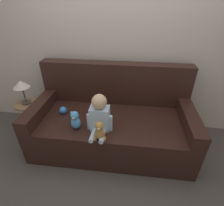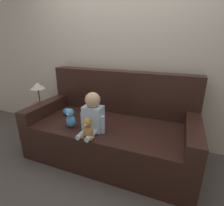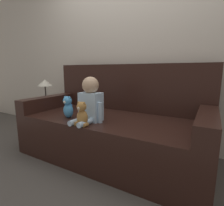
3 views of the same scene
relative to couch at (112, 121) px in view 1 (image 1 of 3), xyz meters
The scene contains 8 objects.
ground_plane 0.35m from the couch, 90.00° to the right, with size 12.00×12.00×0.00m, color #4C4742.
wall_back 1.08m from the couch, 90.00° to the left, with size 8.00×0.05×2.60m.
couch is the anchor object (origin of this frame).
person_baby 0.48m from the couch, 107.75° to the right, with size 0.29×0.34×0.45m.
teddy_bear_brown 0.55m from the couch, 98.61° to the right, with size 0.13×0.10×0.23m.
plush_toy_side 0.58m from the couch, 137.40° to the right, with size 0.11×0.11×0.24m.
toy_ball 0.67m from the couch, behind, with size 0.10×0.10×0.10m.
side_table 1.28m from the couch, behind, with size 0.34×0.34×0.84m.
Camera 1 is at (0.23, -1.82, 1.80)m, focal length 28.00 mm.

